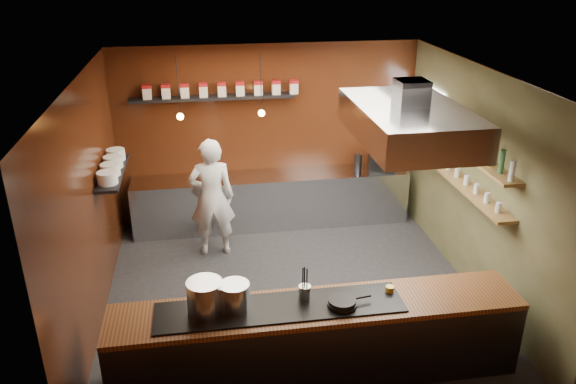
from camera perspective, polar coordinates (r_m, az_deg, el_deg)
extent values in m
plane|color=black|center=(7.85, 0.49, -10.28)|extent=(5.00, 5.00, 0.00)
plane|color=#3C150A|center=(9.44, -1.98, 5.84)|extent=(5.00, 0.00, 5.00)
plane|color=#3C150A|center=(7.18, -19.56, -1.46)|extent=(0.00, 5.00, 5.00)
plane|color=#4B4B2A|center=(7.90, 18.71, 0.94)|extent=(0.00, 5.00, 5.00)
plane|color=silver|center=(6.66, 0.57, 11.67)|extent=(5.00, 5.00, 0.00)
plane|color=white|center=(9.20, 14.07, 7.27)|extent=(0.00, 1.00, 1.00)
cube|color=silver|center=(9.51, -1.65, -0.80)|extent=(4.60, 0.65, 0.90)
cube|color=#38383D|center=(6.33, 2.96, -15.01)|extent=(4.40, 0.70, 0.86)
cube|color=brown|center=(6.05, 3.05, -11.60)|extent=(4.40, 0.72, 0.06)
cube|color=black|center=(5.97, -0.78, -11.65)|extent=(2.60, 0.55, 0.02)
cube|color=black|center=(9.06, -7.67, 9.47)|extent=(2.60, 0.26, 0.04)
cube|color=black|center=(8.05, -17.38, 1.91)|extent=(0.30, 1.40, 0.04)
cube|color=olive|center=(7.94, 17.12, 4.50)|extent=(0.26, 2.80, 0.04)
cube|color=olive|center=(8.10, 16.73, 1.36)|extent=(0.26, 2.80, 0.04)
cube|color=#38383D|center=(6.66, 12.42, 9.80)|extent=(0.35, 0.35, 0.30)
cube|color=silver|center=(6.75, 12.16, 6.92)|extent=(1.20, 2.00, 0.40)
cube|color=white|center=(6.81, 12.02, 5.23)|extent=(1.00, 1.80, 0.02)
cylinder|color=black|center=(8.34, -11.13, 10.50)|extent=(0.01, 0.01, 0.90)
sphere|color=orange|center=(8.45, -10.89, 7.53)|extent=(0.10, 0.10, 0.10)
cylinder|color=black|center=(8.38, -2.77, 10.97)|extent=(0.01, 0.01, 0.90)
sphere|color=orange|center=(8.49, -2.71, 8.00)|extent=(0.10, 0.10, 0.10)
cube|color=beige|center=(9.07, -14.12, 9.68)|extent=(0.13, 0.13, 0.17)
cube|color=#A01315|center=(9.04, -14.18, 10.35)|extent=(0.13, 0.13, 0.05)
cube|color=beige|center=(9.05, -12.28, 9.82)|extent=(0.13, 0.13, 0.17)
cube|color=#A01315|center=(9.02, -12.34, 10.49)|extent=(0.13, 0.13, 0.05)
cube|color=beige|center=(9.03, -10.44, 9.94)|extent=(0.13, 0.13, 0.17)
cube|color=#A01315|center=(9.01, -10.49, 10.62)|extent=(0.14, 0.13, 0.05)
cube|color=beige|center=(9.03, -8.59, 10.06)|extent=(0.13, 0.13, 0.17)
cube|color=#A01315|center=(9.01, -8.63, 10.74)|extent=(0.13, 0.13, 0.05)
cube|color=beige|center=(9.04, -6.74, 10.17)|extent=(0.13, 0.13, 0.17)
cube|color=#A01315|center=(9.01, -6.77, 10.85)|extent=(0.14, 0.13, 0.05)
cube|color=beige|center=(9.05, -4.89, 10.27)|extent=(0.13, 0.13, 0.17)
cube|color=#A01315|center=(9.03, -4.92, 10.95)|extent=(0.14, 0.13, 0.05)
cube|color=beige|center=(9.08, -3.06, 10.36)|extent=(0.13, 0.13, 0.17)
cube|color=#A01315|center=(9.05, -3.07, 11.04)|extent=(0.14, 0.13, 0.05)
cube|color=beige|center=(9.11, -1.23, 10.43)|extent=(0.13, 0.13, 0.17)
cube|color=#A01315|center=(9.09, -1.23, 11.11)|extent=(0.14, 0.13, 0.05)
cube|color=beige|center=(9.15, 0.59, 10.50)|extent=(0.13, 0.13, 0.17)
cube|color=#A01315|center=(9.13, 0.59, 11.17)|extent=(0.14, 0.13, 0.05)
cylinder|color=white|center=(7.60, -17.88, 1.37)|extent=(0.26, 0.26, 0.16)
cylinder|color=white|center=(7.87, -17.60, 2.19)|extent=(0.26, 0.26, 0.16)
cylinder|color=white|center=(8.15, -17.33, 2.94)|extent=(0.26, 0.26, 0.16)
cylinder|color=white|center=(8.43, -17.09, 3.65)|extent=(0.26, 0.26, 0.16)
cylinder|color=silver|center=(6.82, 21.80, 2.00)|extent=(0.06, 0.06, 0.24)
cylinder|color=#2D5933|center=(7.01, 20.87, 2.71)|extent=(0.06, 0.06, 0.24)
cylinder|color=#8C601E|center=(7.21, 19.99, 3.38)|extent=(0.06, 0.06, 0.24)
cylinder|color=silver|center=(7.40, 19.15, 4.01)|extent=(0.06, 0.06, 0.24)
cylinder|color=#2D5933|center=(7.60, 18.36, 4.62)|extent=(0.06, 0.06, 0.24)
cylinder|color=#8C601E|center=(7.80, 17.60, 5.18)|extent=(0.06, 0.06, 0.24)
cylinder|color=silver|center=(8.00, 16.88, 5.73)|extent=(0.06, 0.06, 0.24)
cylinder|color=#2D5933|center=(8.20, 16.20, 6.24)|extent=(0.06, 0.06, 0.24)
cylinder|color=#8C601E|center=(8.41, 15.55, 6.72)|extent=(0.06, 0.06, 0.24)
cylinder|color=silver|center=(8.61, 14.92, 7.19)|extent=(0.06, 0.06, 0.24)
cylinder|color=#2D5933|center=(8.82, 14.33, 7.63)|extent=(0.06, 0.06, 0.24)
cylinder|color=#8C601E|center=(9.03, 13.76, 8.05)|extent=(0.06, 0.06, 0.24)
cylinder|color=silver|center=(7.14, 20.60, -1.48)|extent=(0.07, 0.07, 0.13)
cylinder|color=silver|center=(7.36, 19.56, -0.55)|extent=(0.07, 0.07, 0.13)
cylinder|color=silver|center=(7.59, 18.58, 0.32)|extent=(0.07, 0.07, 0.13)
cylinder|color=silver|center=(7.83, 17.66, 1.15)|extent=(0.07, 0.07, 0.13)
cylinder|color=silver|center=(8.07, 16.80, 1.92)|extent=(0.07, 0.07, 0.13)
cylinder|color=silver|center=(8.31, 15.98, 2.65)|extent=(0.07, 0.07, 0.13)
cylinder|color=silver|center=(8.55, 15.21, 3.33)|extent=(0.07, 0.07, 0.13)
cylinder|color=silver|center=(8.80, 14.48, 3.98)|extent=(0.07, 0.07, 0.13)
cylinder|color=silver|center=(9.05, 13.79, 4.59)|extent=(0.07, 0.07, 0.13)
cylinder|color=silver|center=(5.85, -8.42, -10.51)|extent=(0.39, 0.39, 0.36)
cylinder|color=silver|center=(5.89, -5.43, -10.50)|extent=(0.34, 0.34, 0.29)
cylinder|color=#B7B9BE|center=(6.03, 1.71, -10.19)|extent=(0.14, 0.14, 0.17)
cylinder|color=black|center=(5.99, 5.51, -11.27)|extent=(0.31, 0.31, 0.04)
cylinder|color=black|center=(5.97, 5.53, -10.96)|extent=(0.29, 0.29, 0.04)
cylinder|color=black|center=(6.06, 7.63, -10.54)|extent=(0.18, 0.05, 0.02)
cylinder|color=gold|center=(6.28, 10.30, -9.74)|extent=(0.11, 0.11, 0.08)
cube|color=black|center=(9.59, 9.50, 3.36)|extent=(0.51, 0.49, 0.43)
imported|color=silver|center=(8.49, -7.74, -0.59)|extent=(0.68, 0.45, 1.86)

